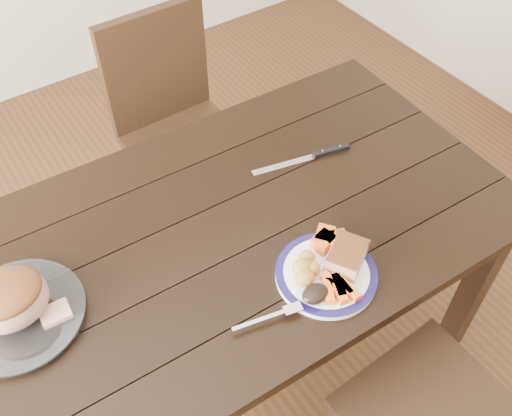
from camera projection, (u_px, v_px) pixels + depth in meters
ground at (235, 356)px, 2.12m from camera, size 4.00×4.00×0.00m
dining_table at (229, 249)px, 1.63m from camera, size 1.63×0.96×0.75m
chair_far at (176, 120)px, 2.21m from camera, size 0.42×0.43×0.93m
dinner_plate at (326, 274)px, 1.45m from camera, size 0.26×0.26×0.02m
plate_rim at (326, 273)px, 1.44m from camera, size 0.26×0.26×0.02m
serving_platter at (19, 316)px, 1.36m from camera, size 0.31×0.31×0.02m
pork_slice at (346, 257)px, 1.44m from camera, size 0.13×0.13×0.05m
roasted_potatoes at (306, 269)px, 1.42m from camera, size 0.09×0.09×0.04m
carrot_batons at (338, 288)px, 1.39m from camera, size 0.08×0.11×0.02m
pumpkin_wedges at (328, 240)px, 1.48m from camera, size 0.09×0.09×0.04m
dark_mushroom at (315, 294)px, 1.37m from camera, size 0.07×0.05×0.03m
fork at (273, 316)px, 1.35m from camera, size 0.18×0.06×0.00m
roast_joint at (10, 301)px, 1.31m from camera, size 0.18×0.15×0.12m
cut_slice at (55, 314)px, 1.35m from camera, size 0.07×0.06×0.02m
carving_knife at (319, 154)px, 1.74m from camera, size 0.32×0.09×0.01m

